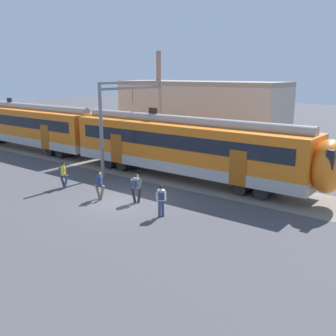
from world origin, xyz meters
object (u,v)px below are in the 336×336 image
object	(u,v)px
pedestrian_yellow	(63,173)
pedestrian_navy	(100,183)
commuter_train	(98,135)
pedestrian_white	(161,198)
pedestrian_grey	(136,186)

from	to	relation	value
pedestrian_yellow	pedestrian_navy	xyz separation A→B (m)	(3.58, -0.20, -0.03)
commuter_train	pedestrian_yellow	distance (m)	7.69
pedestrian_navy	pedestrian_white	world-z (taller)	same
commuter_train	pedestrian_white	xyz separation A→B (m)	(12.02, -6.79, -1.26)
commuter_train	pedestrian_grey	bearing A→B (deg)	-31.79
pedestrian_grey	pedestrian_white	size ratio (longest dim) A/B	1.00
pedestrian_white	pedestrian_navy	bearing A→B (deg)	179.30
commuter_train	pedestrian_navy	distance (m)	10.11
pedestrian_grey	pedestrian_yellow	bearing A→B (deg)	-173.52
pedestrian_navy	pedestrian_grey	distance (m)	2.23
pedestrian_white	pedestrian_grey	bearing A→B (deg)	160.37
pedestrian_navy	commuter_train	bearing A→B (deg)	137.87
commuter_train	pedestrian_yellow	bearing A→B (deg)	-59.38
pedestrian_yellow	pedestrian_grey	xyz separation A→B (m)	(5.64, 0.64, 0.00)
pedestrian_grey	pedestrian_white	bearing A→B (deg)	-19.63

